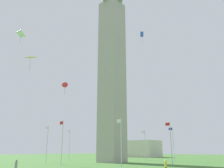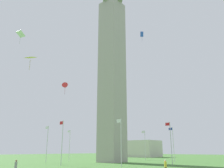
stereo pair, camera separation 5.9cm
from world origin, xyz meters
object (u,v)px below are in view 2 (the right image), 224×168
Objects in this scene: flagpole_n at (69,144)px; distant_building at (133,149)px; flagpole_w at (145,144)px; person_yellow_shirt at (166,167)px; kite_blue_box at (142,34)px; kite_white_diamond at (21,34)px; flagpole_sw at (173,143)px; flagpole_se at (121,140)px; flagpole_e at (62,140)px; flagpole_ne at (47,142)px; person_gray_shirt at (16,167)px; flagpole_nw at (106,144)px; flagpole_s at (171,141)px; kite_yellow_diamond at (30,58)px; obelisk_monument at (112,66)px; kite_red_delta at (65,86)px.

flagpole_n is 46.21m from distant_building.
flagpole_w is 5.11× the size of person_yellow_shirt.
kite_blue_box is (-26.41, 0.35, 27.02)m from flagpole_n.
kite_white_diamond is at bearing 109.81° from distant_building.
flagpole_se is at bearing 90.00° from flagpole_sw.
flagpole_e is at bearing 90.00° from flagpole_w.
flagpole_ne is at bearing -0.00° from flagpole_se.
person_gray_shirt is at bearing 113.89° from distant_building.
flagpole_nw is (22.85, -0.00, 0.00)m from flagpole_sw.
flagpole_n is 12.37m from flagpole_ne.
distant_building is at bearing -80.31° from flagpole_n.
flagpole_se is 12.37m from flagpole_s.
kite_yellow_diamond is at bearing 136.24° from flagpole_ne.
obelisk_monument is at bearing -45.14° from flagpole_se.
flagpole_n and flagpole_ne have the same top height.
kite_white_diamond is (-14.37, 40.51, 17.62)m from flagpole_nw.
obelisk_monument is at bearing -90.19° from flagpole_e.
person_yellow_shirt is (-12.70, 30.37, -3.96)m from flagpole_sw.
flagpole_n is (16.21, 0.00, -20.83)m from obelisk_monument.
person_yellow_shirt is (-24.07, 18.94, -24.79)m from obelisk_monument.
kite_blue_box is (-2.97, -28.99, 15.01)m from kite_yellow_diamond.
flagpole_sw is (-22.85, -22.85, 0.00)m from flagpole_ne.
flagpole_sw is at bearing -13.85° from person_yellow_shirt.
kite_white_diamond is (13.21, 29.09, 17.62)m from flagpole_s.
flagpole_w is 4.97× the size of person_gray_shirt.
flagpole_se is at bearing 121.83° from distant_building.
distant_building is at bearing -70.19° from kite_white_diamond.
person_yellow_shirt is (-7.97, 18.94, -3.96)m from flagpole_s.
flagpole_w is at bearing -90.00° from flagpole_e.
kite_yellow_diamond reaches higher than flagpole_e.
flagpole_s is (-32.31, 0.00, 0.00)m from flagpole_n.
kite_white_diamond reaches higher than person_gray_shirt.
flagpole_n is at bearing -0.00° from flagpole_s.
kite_red_delta reaches higher than flagpole_sw.
flagpole_ne is at bearing 41.51° from person_yellow_shirt.
flagpole_s is at bearing 180.00° from flagpole_n.
kite_red_delta is (14.00, 2.60, 12.32)m from flagpole_se.
flagpole_sw is 44.98m from kite_white_diamond.
distant_building is (26.88, -74.62, -18.88)m from kite_white_diamond.
person_gray_shirt is 0.64× the size of kite_blue_box.
flagpole_s is at bearing -112.50° from flagpole_se.
person_gray_shirt is at bearing 116.72° from flagpole_nw.
flagpole_ne is at bearing -16.36° from kite_red_delta.
flagpole_n is at bearing 67.50° from flagpole_nw.
flagpole_se is 22.85m from flagpole_sw.
flagpole_s is (-16.16, -16.16, 0.00)m from flagpole_e.
person_yellow_shirt is at bearing 149.39° from flagpole_se.
flagpole_nw is 29.62m from kite_red_delta.
kite_yellow_diamond is (-7.28, 13.18, 12.01)m from flagpole_e.
flagpole_sw is 43.20m from person_gray_shirt.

